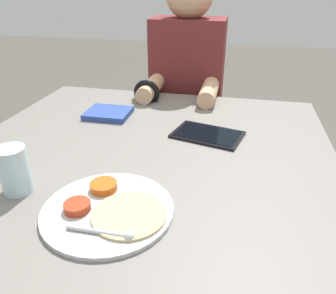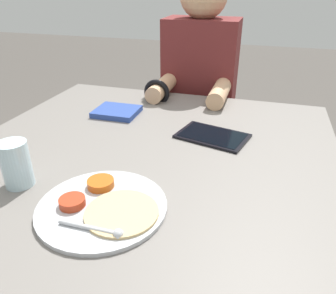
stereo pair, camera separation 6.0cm
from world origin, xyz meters
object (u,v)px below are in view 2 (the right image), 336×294
Objects in this scene: tablet_device at (212,136)px; person_diner at (198,112)px; red_notebook at (117,112)px; thali_tray at (104,206)px; drinking_glass at (16,164)px.

person_diner reaches higher than tablet_device.
person_diner is (-0.16, 0.55, -0.14)m from tablet_device.
red_notebook is 0.13× the size of person_diner.
thali_tray is 0.57m from red_notebook.
red_notebook is (-0.21, 0.53, 0.00)m from thali_tray.
drinking_glass is at bearing -135.36° from tablet_device.
person_diner is 10.56× the size of drinking_glass.
drinking_glass reaches higher than thali_tray.
red_notebook is 0.50m from drinking_glass.
thali_tray reaches higher than red_notebook.
thali_tray is at bearing -110.93° from tablet_device.
red_notebook is 1.38× the size of drinking_glass.
red_notebook is 0.53m from person_diner.
drinking_glass is at bearing -93.64° from red_notebook.
drinking_glass reaches higher than tablet_device.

